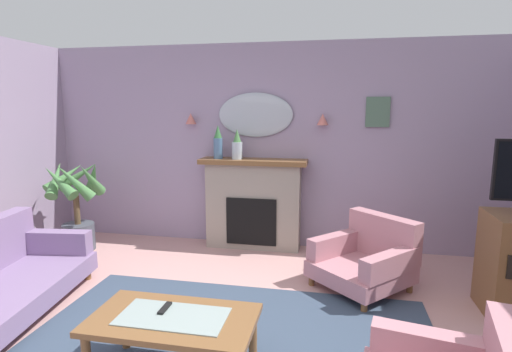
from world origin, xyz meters
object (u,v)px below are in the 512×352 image
(wall_mirror, at_px, (255,115))
(potted_plant_tall_palm, at_px, (76,202))
(mantel_vase_right, at_px, (218,143))
(mantel_vase_left, at_px, (237,146))
(wall_sconce_right, at_px, (323,119))
(wall_sconce_left, at_px, (191,119))
(coffee_table, at_px, (173,325))
(armchair_beside_couch, at_px, (367,258))
(fireplace, at_px, (253,205))
(framed_picture, at_px, (378,112))
(tv_remote, at_px, (165,309))

(wall_mirror, height_order, potted_plant_tall_palm, wall_mirror)
(mantel_vase_right, height_order, mantel_vase_left, mantel_vase_right)
(mantel_vase_right, bearing_deg, wall_sconce_right, 5.27)
(wall_sconce_left, xyz_separation_m, coffee_table, (0.85, -2.71, -1.28))
(wall_sconce_left, xyz_separation_m, armchair_beside_couch, (2.21, -1.01, -1.35))
(mantel_vase_right, xyz_separation_m, wall_sconce_left, (-0.40, 0.12, 0.30))
(wall_mirror, xyz_separation_m, armchair_beside_couch, (1.36, -1.06, -1.40))
(fireplace, bearing_deg, potted_plant_tall_palm, -166.34)
(wall_mirror, relative_size, coffee_table, 0.87)
(wall_sconce_right, height_order, framed_picture, framed_picture)
(tv_remote, bearing_deg, wall_mirror, 88.04)
(potted_plant_tall_palm, bearing_deg, mantel_vase_right, 16.17)
(coffee_table, height_order, tv_remote, tv_remote)
(wall_sconce_left, height_order, coffee_table, wall_sconce_left)
(wall_sconce_left, bearing_deg, fireplace, -6.16)
(fireplace, distance_m, tv_remote, 2.55)
(mantel_vase_left, bearing_deg, wall_sconce_left, 169.54)
(wall_sconce_left, relative_size, coffee_table, 0.13)
(mantel_vase_right, height_order, wall_mirror, wall_mirror)
(armchair_beside_couch, height_order, potted_plant_tall_palm, potted_plant_tall_palm)
(wall_mirror, height_order, coffee_table, wall_mirror)
(mantel_vase_right, relative_size, tv_remote, 2.64)
(mantel_vase_right, distance_m, mantel_vase_left, 0.25)
(mantel_vase_right, height_order, potted_plant_tall_palm, mantel_vase_right)
(fireplace, relative_size, mantel_vase_right, 3.22)
(wall_mirror, height_order, armchair_beside_couch, wall_mirror)
(mantel_vase_left, bearing_deg, fireplace, 8.06)
(wall_sconce_left, distance_m, coffee_table, 3.12)
(mantel_vase_left, bearing_deg, wall_mirror, 40.36)
(mantel_vase_left, xyz_separation_m, potted_plant_tall_palm, (-1.98, -0.50, -0.69))
(wall_mirror, distance_m, wall_sconce_right, 0.85)
(framed_picture, bearing_deg, wall_sconce_left, -178.54)
(wall_sconce_left, distance_m, wall_sconce_right, 1.70)
(wall_sconce_left, relative_size, framed_picture, 0.39)
(armchair_beside_couch, bearing_deg, wall_sconce_left, 155.48)
(wall_mirror, xyz_separation_m, potted_plant_tall_palm, (-2.18, -0.67, -1.08))
(tv_remote, distance_m, potted_plant_tall_palm, 2.91)
(fireplace, bearing_deg, armchair_beside_couch, -33.94)
(tv_remote, distance_m, armchair_beside_couch, 2.19)
(mantel_vase_right, bearing_deg, fireplace, 3.60)
(framed_picture, height_order, tv_remote, framed_picture)
(wall_sconce_right, xyz_separation_m, framed_picture, (0.65, 0.06, 0.09))
(framed_picture, xyz_separation_m, armchair_beside_couch, (-0.14, -1.07, -1.44))
(tv_remote, xyz_separation_m, armchair_beside_couch, (1.46, 1.63, -0.15))
(wall_sconce_right, bearing_deg, armchair_beside_couch, -63.00)
(wall_sconce_right, distance_m, armchair_beside_couch, 1.77)
(framed_picture, distance_m, coffee_table, 3.44)
(mantel_vase_right, relative_size, framed_picture, 1.17)
(wall_mirror, bearing_deg, framed_picture, 0.38)
(mantel_vase_left, height_order, armchair_beside_couch, mantel_vase_left)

